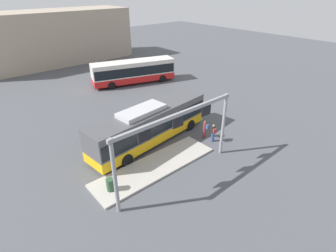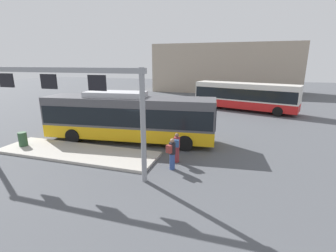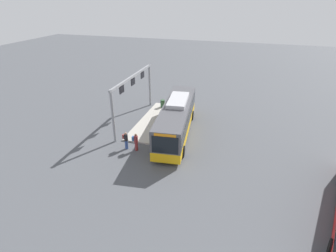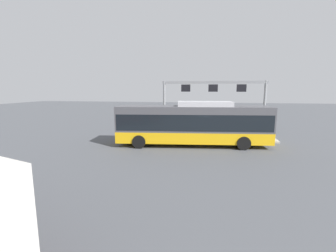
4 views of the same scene
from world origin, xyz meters
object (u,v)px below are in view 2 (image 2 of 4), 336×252
at_px(person_boarding, 177,147).
at_px(trash_bin, 23,139).
at_px(bus_background_left, 245,95).
at_px(person_waiting_near, 172,153).
at_px(bus_main, 129,116).

relative_size(person_boarding, trash_bin, 1.86).
bearing_deg(person_boarding, bus_background_left, -21.42).
relative_size(bus_background_left, trash_bin, 12.75).
distance_m(bus_background_left, person_boarding, 16.88).
bearing_deg(person_waiting_near, person_boarding, 23.43).
bearing_deg(person_boarding, trash_bin, 84.95).
bearing_deg(bus_main, bus_background_left, 54.70).
relative_size(bus_main, trash_bin, 13.25).
bearing_deg(person_waiting_near, trash_bin, 112.03).
bearing_deg(bus_background_left, person_waiting_near, -84.54).
distance_m(bus_main, person_boarding, 4.98).
relative_size(bus_main, person_waiting_near, 7.14).
xyz_separation_m(bus_main, bus_background_left, (7.70, 13.84, -0.03)).
bearing_deg(bus_main, person_boarding, -38.70).
xyz_separation_m(person_boarding, person_waiting_near, (0.00, -0.96, 0.00)).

